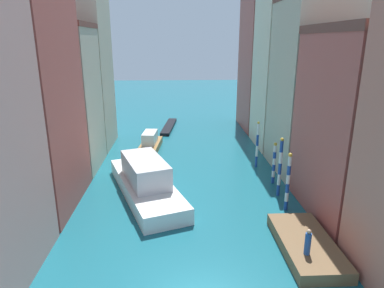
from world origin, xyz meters
TOP-DOWN VIEW (x-y plane):
  - ground_plane at (0.00, 24.50)m, footprint 154.00×154.00m
  - building_left_1 at (-12.21, 11.70)m, footprint 6.51×9.37m
  - building_left_2 at (-12.21, 20.19)m, footprint 6.51×7.22m
  - building_left_3 at (-12.21, 27.84)m, footprint 6.51×7.59m
  - building_right_1 at (12.21, 9.28)m, footprint 6.51×9.88m
  - building_right_2 at (12.21, 18.61)m, footprint 6.51×8.47m
  - building_right_3 at (12.21, 27.08)m, footprint 6.51×7.88m
  - building_right_4 at (12.21, 36.33)m, footprint 6.51×10.04m
  - waterfront_dock at (7.12, 4.33)m, footprint 3.20×6.81m
  - person_on_dock at (6.56, 2.85)m, footprint 0.36×0.36m
  - mooring_pole_0 at (7.53, 9.74)m, footprint 0.31×0.31m
  - mooring_pole_1 at (7.67, 12.33)m, footprint 0.30×0.30m
  - mooring_pole_2 at (7.96, 14.99)m, footprint 0.32×0.32m
  - mooring_pole_3 at (7.37, 19.27)m, footprint 0.27×0.27m
  - vaporetto_white at (-3.65, 13.05)m, footprint 7.76×13.16m
  - gondola_black at (-2.08, 36.34)m, footprint 2.38×9.59m
  - motorboat_0 at (-4.17, 25.78)m, footprint 2.78×6.69m

SIDE VIEW (x-z plane):
  - ground_plane at x=0.00m, z-range 0.00..0.00m
  - gondola_black at x=-2.08m, z-range 0.00..0.43m
  - waterfront_dock at x=7.12m, z-range 0.00..0.77m
  - motorboat_0 at x=-4.17m, z-range -0.29..1.90m
  - vaporetto_white at x=-3.65m, z-range -0.40..2.86m
  - person_on_dock at x=6.56m, z-range 0.72..2.32m
  - mooring_pole_2 at x=7.96m, z-range 0.05..3.98m
  - mooring_pole_0 at x=7.53m, z-range 0.05..4.74m
  - mooring_pole_3 at x=7.37m, z-range 0.04..4.93m
  - mooring_pole_1 at x=7.67m, z-range 0.05..5.19m
  - building_right_1 at x=12.21m, z-range 0.01..13.86m
  - building_left_2 at x=-12.21m, z-range 0.01..14.40m
  - building_right_2 at x=12.21m, z-range 0.01..16.93m
  - building_left_1 at x=-12.21m, z-range 0.01..18.09m
  - building_right_4 at x=12.21m, z-range 0.01..20.47m
  - building_left_3 at x=-12.21m, z-range 0.01..21.17m
  - building_right_3 at x=12.21m, z-range 0.01..21.49m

